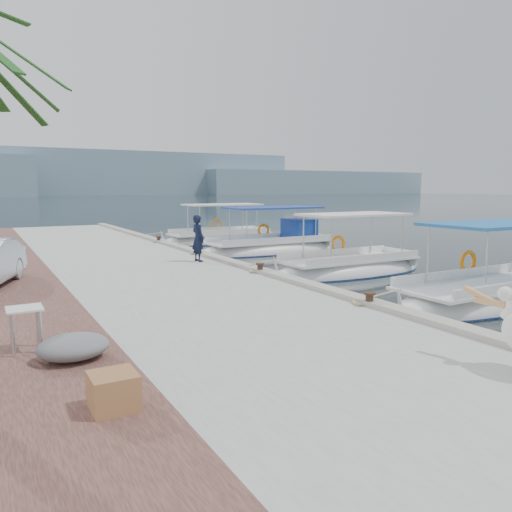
{
  "coord_description": "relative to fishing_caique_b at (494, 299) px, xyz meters",
  "views": [
    {
      "loc": [
        -7.94,
        -11.86,
        3.16
      ],
      "look_at": [
        -1.0,
        0.59,
        1.2
      ],
      "focal_mm": 35.0,
      "sensor_mm": 36.0,
      "label": 1
    }
  ],
  "objects": [
    {
      "name": "mooring_bollards",
      "position": [
        -4.65,
        4.85,
        0.57
      ],
      "size": [
        0.28,
        20.28,
        0.33
      ],
      "color": "black",
      "rests_on": "concrete_quay"
    },
    {
      "name": "wooden_crate",
      "position": [
        -10.95,
        -2.65,
        0.6
      ],
      "size": [
        0.55,
        0.55,
        0.44
      ],
      "primitive_type": "cube",
      "color": "brown",
      "rests_on": "cobblestone_strip"
    },
    {
      "name": "concrete_quay",
      "position": [
        -7.3,
        8.35,
        0.13
      ],
      "size": [
        6.0,
        40.0,
        0.5
      ],
      "primitive_type": "cube",
      "color": "#9D9E98",
      "rests_on": "ground"
    },
    {
      "name": "fishing_caique_d",
      "position": [
        0.26,
        12.36,
        0.06
      ],
      "size": [
        7.74,
        2.41,
        2.83
      ],
      "color": "white",
      "rests_on": "ground"
    },
    {
      "name": "tarp_bundle",
      "position": [
        -11.08,
        -0.58,
        0.58
      ],
      "size": [
        1.1,
        0.9,
        0.4
      ],
      "primitive_type": "ellipsoid",
      "color": "slate",
      "rests_on": "cobblestone_strip"
    },
    {
      "name": "fishing_caique_e",
      "position": [
        -0.12,
        17.51,
        0.0
      ],
      "size": [
        7.18,
        2.39,
        2.83
      ],
      "color": "white",
      "rests_on": "ground"
    },
    {
      "name": "distant_hills",
      "position": [
        25.31,
        204.84,
        7.49
      ],
      "size": [
        330.0,
        60.0,
        18.0
      ],
      "color": "#728E9E",
      "rests_on": "ground"
    },
    {
      "name": "fishing_caique_b",
      "position": [
        0.0,
        0.0,
        0.0
      ],
      "size": [
        7.42,
        2.43,
        2.83
      ],
      "color": "white",
      "rests_on": "ground"
    },
    {
      "name": "folding_table",
      "position": [
        -11.68,
        0.19,
        0.9
      ],
      "size": [
        0.55,
        0.55,
        0.73
      ],
      "color": "silver",
      "rests_on": "cobblestone_strip"
    },
    {
      "name": "ground",
      "position": [
        -4.3,
        3.35,
        -0.12
      ],
      "size": [
        400.0,
        400.0,
        0.0
      ],
      "primitive_type": "plane",
      "color": "black",
      "rests_on": "ground"
    },
    {
      "name": "fisherman",
      "position": [
        -5.36,
        8.14,
        1.22
      ],
      "size": [
        0.48,
        0.66,
        1.69
      ],
      "primitive_type": "imported",
      "rotation": [
        0.0,
        0.0,
        1.71
      ],
      "color": "black",
      "rests_on": "concrete_quay"
    },
    {
      "name": "quay_curb",
      "position": [
        -4.52,
        8.35,
        0.44
      ],
      "size": [
        0.44,
        40.0,
        0.12
      ],
      "primitive_type": "cube",
      "color": "#9F988D",
      "rests_on": "concrete_quay"
    },
    {
      "name": "fishing_caique_c",
      "position": [
        -0.44,
        5.64,
        0.0
      ],
      "size": [
        6.54,
        2.24,
        2.83
      ],
      "color": "white",
      "rests_on": "ground"
    }
  ]
}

